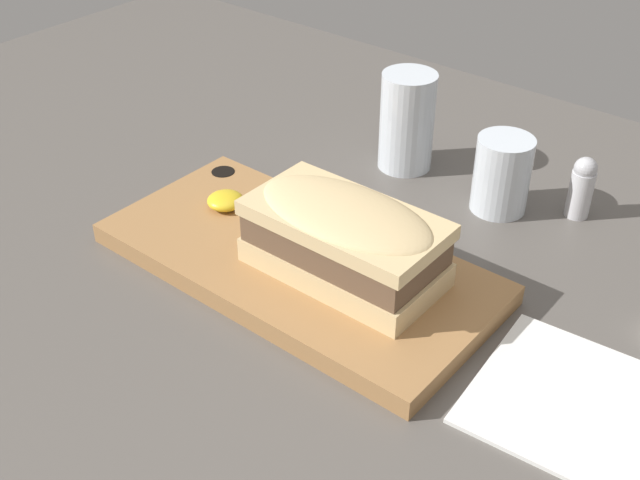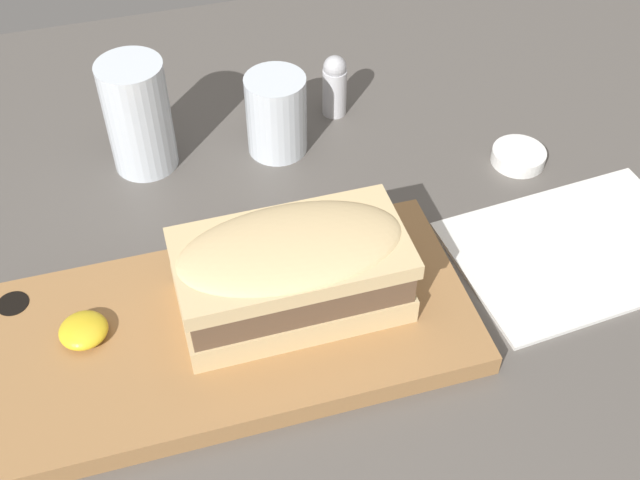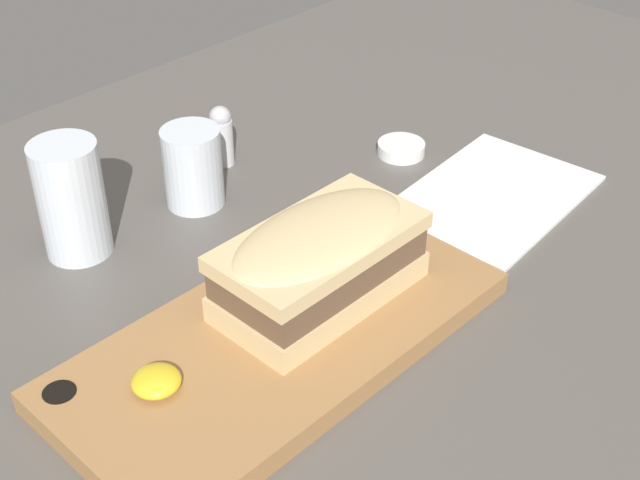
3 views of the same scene
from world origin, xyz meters
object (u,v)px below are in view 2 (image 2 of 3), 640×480
Objects in this scene: water_glass at (139,122)px; condiment_dish at (518,156)px; wine_glass at (277,118)px; sandwich at (292,269)px; napkin at (577,250)px; salt_shaker at (335,85)px; serving_board at (231,329)px.

condiment_dish is at bearing -15.90° from water_glass.
sandwich is at bearing -100.63° from wine_glass.
water_glass is 2.14× the size of condiment_dish.
salt_shaker reaches higher than napkin.
salt_shaker is (-15.14, 25.89, 3.37)cm from napkin.
serving_board is 2.14× the size of sandwich.
water_glass is (-9.13, 23.46, -1.10)cm from sandwich.
serving_board is at bearing -112.84° from wine_glass.
wine_glass reaches higher than salt_shaker.
sandwich is at bearing -68.74° from water_glass.
sandwich is 2.15× the size of wine_glass.
serving_board is 5.56× the size of salt_shaker.
napkin is (35.71, -23.16, -4.82)cm from water_glass.
wine_glass is 24.64cm from condiment_dish.
wine_glass is at bearing 135.86° from napkin.
sandwich reaches higher than napkin.
wine_glass is at bearing 158.71° from condiment_dish.
serving_board is 35.07cm from condiment_dish.
water_glass is (-3.76, 23.97, 4.00)cm from serving_board.
water_glass is 1.66× the size of salt_shaker.
water_glass is at bearing 174.00° from wine_glass.
condiment_dish is (32.28, 13.71, -0.33)cm from serving_board.
water_glass reaches higher than salt_shaker.
wine_glass is (9.51, 22.58, 2.81)cm from serving_board.
sandwich is at bearing -113.60° from salt_shaker.
water_glass is 42.83cm from napkin.
sandwich is 27.23cm from napkin.
condiment_dish is at bearing -21.29° from wine_glass.
serving_board is at bearing -156.99° from condiment_dish.
wine_glass is 1.21× the size of salt_shaker.
condiment_dish is (36.04, -10.27, -4.33)cm from water_glass.
salt_shaker is at bearing 7.55° from water_glass.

